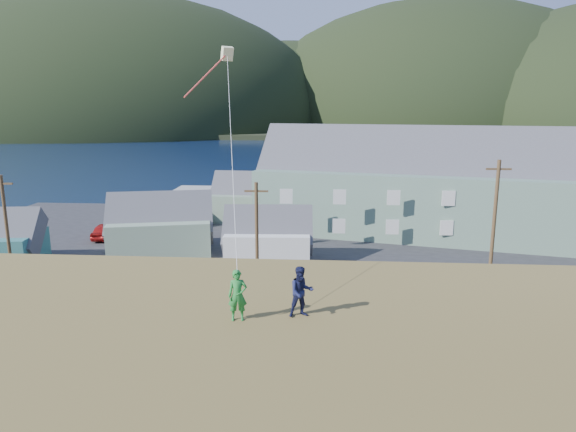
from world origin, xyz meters
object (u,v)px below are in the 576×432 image
Objects in this scene: wharf at (257,197)px; shed_palegreen_near at (161,226)px; lodge at (446,186)px; kite_flyer_navy at (301,292)px; shed_palegreen_far at (257,198)px; kite_flyer_green at (238,295)px; shed_white at (268,237)px.

wharf is 2.50× the size of shed_palegreen_near.
lodge reaches higher than kite_flyer_navy.
kite_flyer_green is (5.53, -45.09, 5.28)m from shed_palegreen_far.
shed_palegreen_near is 10.36m from shed_white.
shed_white is 5.19× the size of kite_flyer_green.
lodge is 28.66m from shed_palegreen_near.
kite_flyer_navy is at bearing -76.89° from shed_palegreen_far.
kite_flyer_navy is at bearing -95.51° from lodge.
lodge reaches higher than wharf.
shed_white is (10.08, -2.38, -0.25)m from shed_palegreen_near.
shed_palegreen_near reaches higher than wharf.
kite_flyer_navy is (14.21, -30.31, 5.39)m from shed_palegreen_near.
kite_flyer_green is at bearing -81.31° from shed_palegreen_near.
lodge is 21.30m from shed_palegreen_far.
shed_palegreen_near is (-5.10, -27.83, 2.11)m from wharf.
shed_palegreen_near is at bearing -149.52° from lodge.
lodge is 26.64× the size of kite_flyer_navy.
shed_palegreen_near is at bearing -100.38° from wharf.
shed_white is 28.98m from kite_flyer_green.
kite_flyer_navy is at bearing -78.19° from shed_palegreen_near.
shed_palegreen_far reaches higher than shed_palegreen_near.
kite_flyer_green reaches higher than wharf.
kite_flyer_navy is (9.11, -58.15, 7.51)m from wharf.
wharf is 17.40× the size of kite_flyer_green.
shed_palegreen_far is 7.17× the size of kite_flyer_green.
wharf is at bearing 96.56° from shed_white.
shed_palegreen_far reaches higher than shed_white.
wharf is 59.33m from kite_flyer_navy.
lodge is 42.07m from kite_flyer_green.
lodge is at bearing -12.12° from shed_palegreen_far.
shed_palegreen_far is (-20.33, 5.80, -2.57)m from lodge.
wharf is 28.38m from shed_palegreen_near.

